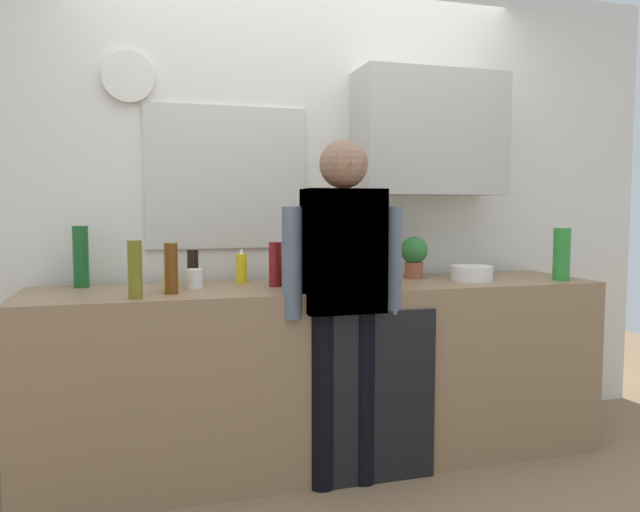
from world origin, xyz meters
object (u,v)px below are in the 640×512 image
at_px(mixing_bowl, 472,273).
at_px(person_at_sink, 343,284).
at_px(bottle_red_vinegar, 275,264).
at_px(bottle_green_wine, 81,257).
at_px(bottle_clear_soda, 562,254).
at_px(cup_blue_mug, 355,269).
at_px(bottle_olive_oil, 135,269).
at_px(person_guest, 343,284).
at_px(coffee_maker, 311,255).
at_px(bottle_amber_beer, 171,268).
at_px(potted_plant, 414,255).
at_px(cup_yellow_cup, 171,282).
at_px(bottle_dark_sauce, 193,267).
at_px(dish_soap, 242,268).
at_px(cup_white_mug, 194,279).

xyz_separation_m(mixing_bowl, person_at_sink, (-0.80, -0.24, 0.00)).
distance_m(bottle_red_vinegar, bottle_green_wine, 0.95).
height_order(bottle_clear_soda, cup_blue_mug, bottle_clear_soda).
bearing_deg(cup_blue_mug, mixing_bowl, -26.65).
bearing_deg(mixing_bowl, bottle_clear_soda, -12.63).
distance_m(bottle_olive_oil, cup_blue_mug, 1.23).
bearing_deg(bottle_green_wine, person_guest, -24.63).
xyz_separation_m(coffee_maker, person_at_sink, (0.06, -0.34, -0.11)).
relative_size(bottle_red_vinegar, person_at_sink, 0.14).
xyz_separation_m(bottle_olive_oil, cup_blue_mug, (1.15, 0.43, -0.07)).
relative_size(bottle_olive_oil, bottle_amber_beer, 1.09).
distance_m(coffee_maker, bottle_olive_oil, 0.89).
height_order(bottle_clear_soda, potted_plant, bottle_clear_soda).
height_order(bottle_green_wine, cup_yellow_cup, bottle_green_wine).
bearing_deg(bottle_olive_oil, bottle_amber_beer, 33.56).
relative_size(bottle_green_wine, mixing_bowl, 1.36).
height_order(bottle_red_vinegar, person_guest, person_guest).
relative_size(coffee_maker, potted_plant, 1.43).
relative_size(bottle_red_vinegar, bottle_dark_sauce, 1.22).
height_order(bottle_amber_beer, potted_plant, same).
bearing_deg(dish_soap, coffee_maker, -24.81).
bearing_deg(bottle_olive_oil, person_at_sink, -5.21).
bearing_deg(cup_white_mug, potted_plant, 4.65).
xyz_separation_m(bottle_amber_beer, dish_soap, (0.37, 0.31, -0.04)).
distance_m(coffee_maker, dish_soap, 0.37).
bearing_deg(bottle_green_wine, dish_soap, -2.80).
bearing_deg(cup_white_mug, dish_soap, 33.80).
xyz_separation_m(person_at_sink, person_guest, (0.00, 0.00, 0.00)).
bearing_deg(bottle_dark_sauce, dish_soap, 7.73).
height_order(cup_blue_mug, mixing_bowl, cup_blue_mug).
bearing_deg(bottle_dark_sauce, cup_white_mug, -91.70).
relative_size(mixing_bowl, potted_plant, 0.96).
relative_size(bottle_red_vinegar, potted_plant, 0.96).
height_order(bottle_olive_oil, person_at_sink, person_at_sink).
distance_m(cup_yellow_cup, cup_white_mug, 0.12).
xyz_separation_m(bottle_green_wine, cup_blue_mug, (1.41, -0.02, -0.10)).
xyz_separation_m(cup_white_mug, person_guest, (0.64, -0.33, -0.01)).
distance_m(cup_blue_mug, dish_soap, 0.63).
bearing_deg(cup_blue_mug, cup_white_mug, -167.86).
xyz_separation_m(mixing_bowl, person_guest, (-0.80, -0.24, 0.00)).
relative_size(bottle_olive_oil, person_guest, 0.16).
relative_size(bottle_dark_sauce, person_guest, 0.11).
distance_m(coffee_maker, bottle_dark_sauce, 0.60).
relative_size(coffee_maker, bottle_clear_soda, 1.18).
relative_size(coffee_maker, cup_blue_mug, 3.30).
distance_m(coffee_maker, cup_white_mug, 0.60).
bearing_deg(bottle_green_wine, bottle_red_vinegar, -14.24).
bearing_deg(bottle_green_wine, person_at_sink, -24.63).
xyz_separation_m(dish_soap, person_guest, (0.39, -0.50, -0.04)).
relative_size(bottle_dark_sauce, potted_plant, 0.78).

